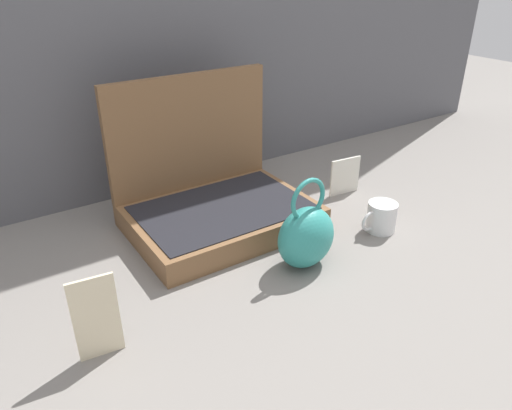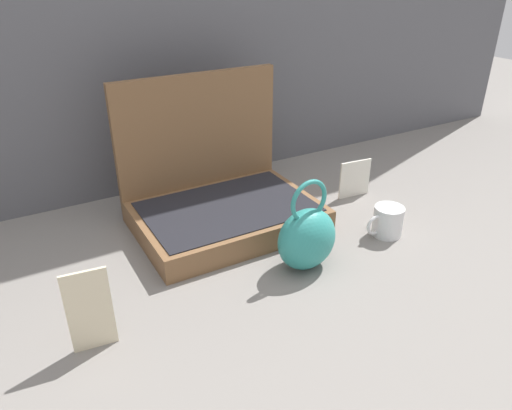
% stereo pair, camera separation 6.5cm
% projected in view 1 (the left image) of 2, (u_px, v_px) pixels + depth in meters
% --- Properties ---
extents(ground_plane, '(6.00, 6.00, 0.00)m').
position_uv_depth(ground_plane, '(242.00, 269.00, 1.18)').
color(ground_plane, slate).
extents(open_suitcase, '(0.49, 0.36, 0.40)m').
position_uv_depth(open_suitcase, '(213.00, 196.00, 1.35)').
color(open_suitcase, brown).
rests_on(open_suitcase, ground_plane).
extents(teal_pouch_handbag, '(0.16, 0.12, 0.23)m').
position_uv_depth(teal_pouch_handbag, '(306.00, 236.00, 1.16)').
color(teal_pouch_handbag, teal).
rests_on(teal_pouch_handbag, ground_plane).
extents(coffee_mug, '(0.12, 0.08, 0.08)m').
position_uv_depth(coffee_mug, '(381.00, 217.00, 1.33)').
color(coffee_mug, silver).
rests_on(coffee_mug, ground_plane).
extents(info_card_left, '(0.08, 0.02, 0.18)m').
position_uv_depth(info_card_left, '(96.00, 318.00, 0.89)').
color(info_card_left, beige).
rests_on(info_card_left, ground_plane).
extents(poster_card_right, '(0.11, 0.02, 0.12)m').
position_uv_depth(poster_card_right, '(345.00, 176.00, 1.53)').
color(poster_card_right, silver).
rests_on(poster_card_right, ground_plane).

